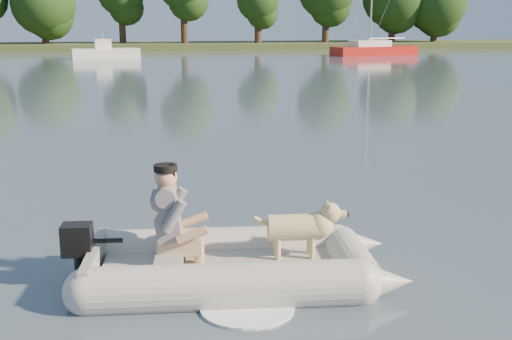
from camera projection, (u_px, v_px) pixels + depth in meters
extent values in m
plane|color=slate|center=(264.00, 297.00, 6.56)|extent=(160.00, 160.00, 0.00)
cube|color=#47512D|center=(147.00, 46.00, 65.89)|extent=(160.00, 12.00, 0.70)
cylinder|color=#332316|center=(45.00, 35.00, 63.22)|extent=(0.70, 0.70, 2.94)
sphere|color=#234517|center=(43.00, 3.00, 62.54)|extent=(6.27, 6.27, 6.27)
cylinder|color=#332316|center=(122.00, 31.00, 65.06)|extent=(0.70, 0.70, 3.67)
cylinder|color=#332316|center=(184.00, 28.00, 64.35)|extent=(0.70, 0.70, 4.29)
cylinder|color=#332316|center=(258.00, 33.00, 66.08)|extent=(0.70, 0.70, 3.21)
sphere|color=#234517|center=(258.00, 0.00, 65.33)|extent=(4.41, 4.41, 4.41)
cylinder|color=#332316|center=(325.00, 29.00, 67.90)|extent=(0.70, 0.70, 3.94)
cylinder|color=#332316|center=(392.00, 31.00, 69.55)|extent=(0.70, 0.70, 3.52)
cylinder|color=#332316|center=(434.00, 32.00, 70.20)|extent=(0.70, 0.70, 3.21)
sphere|color=#234517|center=(436.00, 1.00, 69.46)|extent=(6.79, 6.79, 6.79)
cube|color=#AA1913|center=(374.00, 52.00, 53.47)|extent=(7.65, 3.79, 0.92)
cube|color=white|center=(370.00, 44.00, 53.14)|extent=(3.50, 2.33, 0.55)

